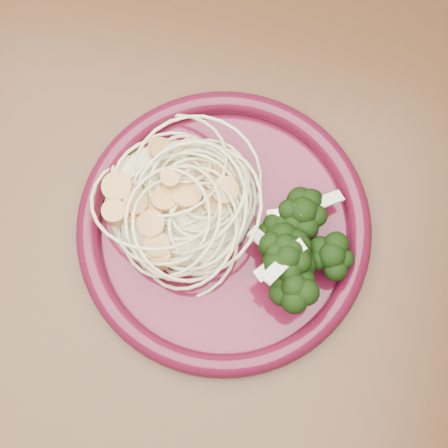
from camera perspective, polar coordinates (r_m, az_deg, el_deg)
dining_table at (r=0.63m, az=4.43°, el=-5.58°), size 1.20×0.80×0.75m
dinner_plate at (r=0.52m, az=0.00°, el=-0.31°), size 0.31×0.31×0.02m
spaghetti_pile at (r=0.52m, az=-4.22°, el=2.27°), size 0.16×0.15×0.03m
scallop_cluster at (r=0.49m, az=-4.51°, el=3.47°), size 0.15×0.15×0.04m
broccoli_pile at (r=0.50m, az=5.35°, el=-2.64°), size 0.11×0.15×0.05m
onion_garnish at (r=0.47m, az=5.67°, el=-1.90°), size 0.08×0.10×0.05m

